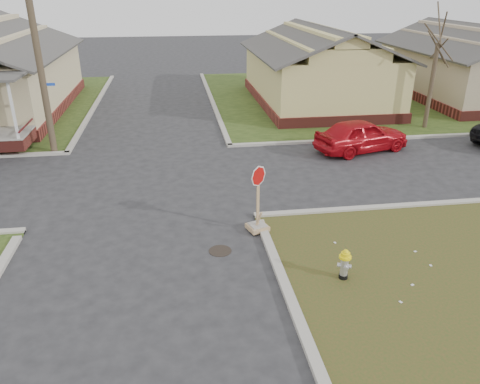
{
  "coord_description": "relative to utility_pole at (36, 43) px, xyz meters",
  "views": [
    {
      "loc": [
        1.13,
        -11.75,
        6.82
      ],
      "look_at": [
        2.98,
        1.0,
        1.1
      ],
      "focal_mm": 35.0,
      "sensor_mm": 36.0,
      "label": 1
    }
  ],
  "objects": [
    {
      "name": "side_house_tan",
      "position": [
        24.2,
        7.6,
        -2.47
      ],
      "size": [
        7.6,
        11.6,
        4.7
      ],
      "color": "maroon",
      "rests_on": "ground"
    },
    {
      "name": "tree_mid_right",
      "position": [
        18.2,
        1.3,
        -2.51
      ],
      "size": [
        0.22,
        0.22,
        4.2
      ],
      "primitive_type": "cylinder",
      "color": "#433526",
      "rests_on": "verge_far_right"
    },
    {
      "name": "ground",
      "position": [
        4.2,
        -8.9,
        -4.66
      ],
      "size": [
        120.0,
        120.0,
        0.0
      ],
      "primitive_type": "plane",
      "color": "#272629",
      "rests_on": "ground"
    },
    {
      "name": "manhole",
      "position": [
        6.4,
        -9.4,
        -4.66
      ],
      "size": [
        0.64,
        0.64,
        0.01
      ],
      "primitive_type": "cylinder",
      "color": "black",
      "rests_on": "ground"
    },
    {
      "name": "verge_far_right",
      "position": [
        26.2,
        9.1,
        -4.64
      ],
      "size": [
        37.0,
        19.0,
        0.05
      ],
      "primitive_type": "cube",
      "color": "#2A3F16",
      "rests_on": "ground"
    },
    {
      "name": "curbs",
      "position": [
        4.2,
        -3.9,
        -4.66
      ],
      "size": [
        80.0,
        40.0,
        0.12
      ],
      "primitive_type": null,
      "color": "#ADA99C",
      "rests_on": "ground"
    },
    {
      "name": "stop_sign",
      "position": [
        7.64,
        -8.39,
        -4.17
      ],
      "size": [
        0.59,
        0.57,
        2.06
      ],
      "rotation": [
        0.0,
        0.0,
        0.31
      ],
      "color": "#9D7D55",
      "rests_on": "ground"
    },
    {
      "name": "side_house_yellow",
      "position": [
        14.2,
        7.6,
        -2.47
      ],
      "size": [
        7.6,
        11.6,
        4.7
      ],
      "color": "maroon",
      "rests_on": "ground"
    },
    {
      "name": "red_sedan",
      "position": [
        13.51,
        -1.72,
        -3.94
      ],
      "size": [
        4.56,
        2.79,
        1.45
      ],
      "primitive_type": "imported",
      "rotation": [
        0.0,
        0.0,
        1.84
      ],
      "color": "#B80D16",
      "rests_on": "ground"
    },
    {
      "name": "utility_pole",
      "position": [
        0.0,
        0.0,
        0.0
      ],
      "size": [
        1.8,
        0.28,
        9.0
      ],
      "color": "#433526",
      "rests_on": "ground"
    },
    {
      "name": "fire_hydrant",
      "position": [
        9.33,
        -11.22,
        -4.16
      ],
      "size": [
        0.31,
        0.31,
        0.82
      ],
      "rotation": [
        0.0,
        0.0,
        -0.42
      ],
      "color": "black",
      "rests_on": "ground"
    }
  ]
}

